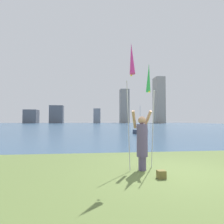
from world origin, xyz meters
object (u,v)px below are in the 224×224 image
object	(u,v)px
person	(142,141)
sailboat_1	(140,131)
kite_flag_right	(149,81)
bag	(161,174)
kite_flag_left	(132,62)

from	to	relation	value
person	sailboat_1	world-z (taller)	sailboat_1
person	sailboat_1	size ratio (longest dim) A/B	0.56
person	kite_flag_right	bearing A→B (deg)	53.09
bag	sailboat_1	distance (m)	17.69
kite_flag_left	kite_flag_right	bearing A→B (deg)	47.85
kite_flag_left	kite_flag_right	size ratio (longest dim) A/B	1.10
person	kite_flag_right	xyz separation A→B (m)	(0.40, 0.53, 1.99)
kite_flag_right	sailboat_1	distance (m)	16.50
bag	sailboat_1	world-z (taller)	sailboat_1
bag	sailboat_1	size ratio (longest dim) A/B	0.07
person	bag	world-z (taller)	person
kite_flag_right	bag	distance (m)	3.13
person	kite_flag_left	xyz separation A→B (m)	(-0.40, -0.35, 2.33)
kite_flag_left	kite_flag_right	xyz separation A→B (m)	(0.80, 0.88, -0.34)
kite_flag_left	bag	size ratio (longest dim) A/B	17.65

